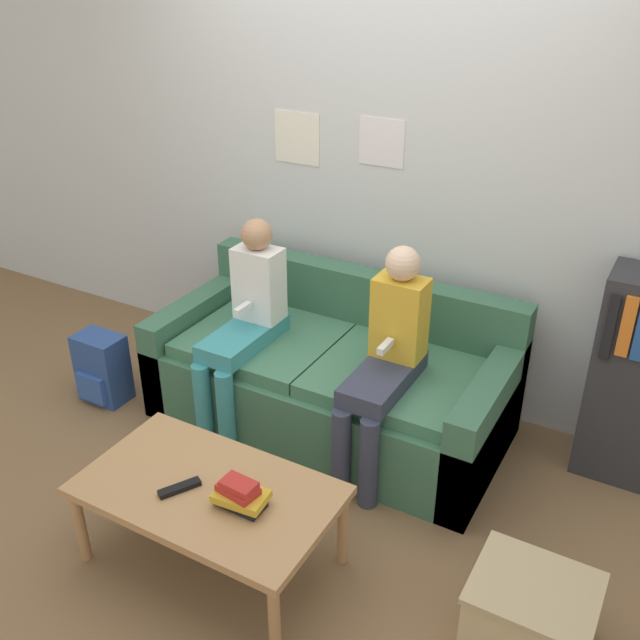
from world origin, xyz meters
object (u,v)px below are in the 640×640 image
(person_left, at_px, (245,319))
(couch, at_px, (332,378))
(person_right, at_px, (386,357))
(tv_remote, at_px, (180,488))
(bookshelf, at_px, (633,378))
(storage_box, at_px, (530,614))
(coffee_table, at_px, (208,495))
(backpack, at_px, (102,369))

(person_left, bearing_deg, couch, 26.23)
(person_right, height_order, tv_remote, person_right)
(bookshelf, height_order, storage_box, bookshelf)
(coffee_table, relative_size, bookshelf, 0.99)
(coffee_table, height_order, tv_remote, tv_remote)
(bookshelf, bearing_deg, backpack, -163.36)
(couch, height_order, coffee_table, couch)
(person_left, height_order, storage_box, person_left)
(person_left, distance_m, backpack, 0.95)
(backpack, bearing_deg, tv_remote, -31.91)
(person_right, distance_m, bookshelf, 1.14)
(person_left, bearing_deg, tv_remote, -69.92)
(coffee_table, xyz_separation_m, backpack, (-1.26, 0.67, -0.15))
(tv_remote, relative_size, backpack, 0.42)
(backpack, bearing_deg, person_right, 8.97)
(tv_remote, bearing_deg, person_left, 139.80)
(bookshelf, bearing_deg, coffee_table, -132.97)
(person_left, bearing_deg, person_right, 0.13)
(storage_box, bearing_deg, backpack, 170.48)
(tv_remote, bearing_deg, couch, 117.81)
(coffee_table, bearing_deg, bookshelf, 47.03)
(couch, distance_m, bookshelf, 1.46)
(person_right, bearing_deg, storage_box, -36.66)
(couch, bearing_deg, backpack, -159.79)
(bookshelf, height_order, backpack, bookshelf)
(bookshelf, xyz_separation_m, storage_box, (-0.10, -1.20, -0.38))
(coffee_table, relative_size, tv_remote, 6.11)
(person_left, height_order, backpack, person_left)
(person_left, bearing_deg, storage_box, -21.68)
(person_left, height_order, person_right, person_right)
(tv_remote, bearing_deg, bookshelf, 76.27)
(person_left, xyz_separation_m, backpack, (-0.82, -0.25, -0.41))
(coffee_table, relative_size, backpack, 2.57)
(tv_remote, bearing_deg, backpack, 177.81)
(person_right, xyz_separation_m, bookshelf, (1.01, 0.53, -0.09))
(person_right, relative_size, bookshelf, 1.07)
(backpack, bearing_deg, storage_box, -9.52)
(couch, xyz_separation_m, bookshelf, (1.40, 0.33, 0.26))
(person_left, relative_size, storage_box, 2.50)
(person_left, relative_size, bookshelf, 1.06)
(coffee_table, distance_m, storage_box, 1.29)
(couch, height_order, tv_remote, couch)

